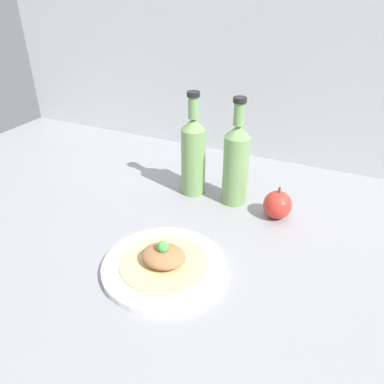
{
  "coord_description": "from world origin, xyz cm",
  "views": [
    {
      "loc": [
        33.99,
        -60.83,
        52.15
      ],
      "look_at": [
        2.9,
        5.79,
        9.82
      ],
      "focal_mm": 35.0,
      "sensor_mm": 36.0,
      "label": 1
    }
  ],
  "objects_px": {
    "cider_bottle_right": "(236,162)",
    "apple": "(278,205)",
    "plated_food": "(164,258)",
    "plate": "(164,266)",
    "cider_bottle_left": "(193,154)"
  },
  "relations": [
    {
      "from": "cider_bottle_left",
      "to": "apple",
      "type": "height_order",
      "value": "cider_bottle_left"
    },
    {
      "from": "plate",
      "to": "plated_food",
      "type": "distance_m",
      "value": 0.02
    },
    {
      "from": "plated_food",
      "to": "cider_bottle_left",
      "type": "bearing_deg",
      "value": 104.28
    },
    {
      "from": "cider_bottle_right",
      "to": "apple",
      "type": "bearing_deg",
      "value": -12.65
    },
    {
      "from": "cider_bottle_right",
      "to": "cider_bottle_left",
      "type": "bearing_deg",
      "value": 180.0
    },
    {
      "from": "cider_bottle_left",
      "to": "cider_bottle_right",
      "type": "height_order",
      "value": "same"
    },
    {
      "from": "plate",
      "to": "cider_bottle_right",
      "type": "relative_size",
      "value": 0.9
    },
    {
      "from": "plated_food",
      "to": "cider_bottle_left",
      "type": "relative_size",
      "value": 0.64
    },
    {
      "from": "plate",
      "to": "cider_bottle_right",
      "type": "height_order",
      "value": "cider_bottle_right"
    },
    {
      "from": "cider_bottle_right",
      "to": "plated_food",
      "type": "bearing_deg",
      "value": -96.94
    },
    {
      "from": "cider_bottle_left",
      "to": "plated_food",
      "type": "bearing_deg",
      "value": -75.72
    },
    {
      "from": "cider_bottle_left",
      "to": "cider_bottle_right",
      "type": "bearing_deg",
      "value": 0.0
    },
    {
      "from": "cider_bottle_right",
      "to": "apple",
      "type": "height_order",
      "value": "cider_bottle_right"
    },
    {
      "from": "plated_food",
      "to": "cider_bottle_right",
      "type": "relative_size",
      "value": 0.64
    },
    {
      "from": "plate",
      "to": "apple",
      "type": "xyz_separation_m",
      "value": [
        0.16,
        0.29,
        0.03
      ]
    }
  ]
}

